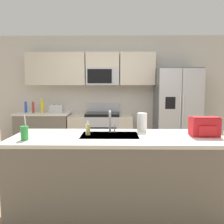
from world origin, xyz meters
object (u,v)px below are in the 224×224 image
at_px(sink_faucet, 110,119).
at_px(drink_cup_green, 25,133).
at_px(range_oven, 101,133).
at_px(paper_towel_roll, 142,122).
at_px(toaster, 57,109).
at_px(refrigerator, 177,112).
at_px(pepper_mill, 33,107).
at_px(bottle_blue, 26,107).
at_px(backpack, 204,126).
at_px(bottle_yellow, 42,106).
at_px(soap_dispenser, 88,129).

height_order(sink_faucet, drink_cup_green, sink_faucet).
relative_size(range_oven, paper_towel_roll, 5.67).
bearing_deg(toaster, refrigerator, -0.43).
relative_size(pepper_mill, paper_towel_roll, 1.00).
xyz_separation_m(bottle_blue, drink_cup_green, (0.99, -2.68, -0.04)).
height_order(refrigerator, paper_towel_roll, refrigerator).
bearing_deg(range_oven, drink_cup_green, -104.42).
relative_size(pepper_mill, backpack, 0.75).
height_order(pepper_mill, backpack, pepper_mill).
height_order(bottle_yellow, paper_towel_roll, bottle_yellow).
relative_size(range_oven, soap_dispenser, 8.00).
bearing_deg(range_oven, paper_towel_roll, -72.89).
bearing_deg(toaster, soap_dispenser, -67.75).
relative_size(bottle_blue, sink_faucet, 0.84).
relative_size(toaster, sink_faucet, 0.99).
bearing_deg(paper_towel_roll, refrigerator, 64.76).
height_order(pepper_mill, paper_towel_roll, same).
distance_m(refrigerator, backpack, 2.34).
distance_m(toaster, soap_dispenser, 2.48).
xyz_separation_m(bottle_blue, paper_towel_roll, (2.32, -2.18, 0.00)).
relative_size(sink_faucet, backpack, 0.88).
bearing_deg(pepper_mill, bottle_blue, 164.19).
distance_m(bottle_blue, sink_faucet, 2.96).
height_order(refrigerator, drink_cup_green, refrigerator).
bearing_deg(sink_faucet, toaster, 119.22).
bearing_deg(toaster, bottle_yellow, 177.79).
relative_size(toaster, bottle_blue, 1.18).
bearing_deg(refrigerator, soap_dispenser, -125.87).
distance_m(toaster, bottle_yellow, 0.32).
xyz_separation_m(bottle_yellow, sink_faucet, (1.52, -2.17, 0.02)).
xyz_separation_m(sink_faucet, paper_towel_roll, (0.41, 0.08, -0.05)).
distance_m(range_oven, bottle_blue, 1.76).
bearing_deg(paper_towel_roll, sink_faucet, -169.49).
relative_size(toaster, backpack, 0.87).
distance_m(toaster, paper_towel_roll, 2.63).
bearing_deg(pepper_mill, soap_dispenser, -58.03).
distance_m(sink_faucet, paper_towel_roll, 0.42).
distance_m(range_oven, refrigerator, 1.70).
bearing_deg(sink_faucet, bottle_yellow, 125.07).
bearing_deg(soap_dispenser, refrigerator, 54.13).
bearing_deg(refrigerator, pepper_mill, 178.72).
xyz_separation_m(toaster, pepper_mill, (-0.52, 0.05, 0.03)).
height_order(range_oven, backpack, backpack).
bearing_deg(drink_cup_green, bottle_blue, 110.25).
height_order(range_oven, paper_towel_roll, paper_towel_roll).
bearing_deg(bottle_yellow, backpack, -41.75).
distance_m(toaster, pepper_mill, 0.53).
bearing_deg(bottle_blue, sink_faucet, -49.72).
relative_size(refrigerator, paper_towel_roll, 7.71).
bearing_deg(bottle_blue, range_oven, -1.70).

